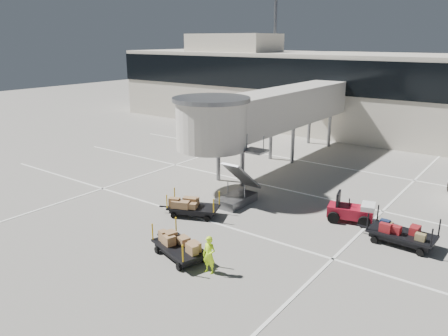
{
  "coord_description": "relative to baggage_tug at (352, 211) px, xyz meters",
  "views": [
    {
      "loc": [
        12.54,
        -14.95,
        9.46
      ],
      "look_at": [
        -2.43,
        5.19,
        2.0
      ],
      "focal_mm": 35.0,
      "sensor_mm": 36.0,
      "label": 1
    }
  ],
  "objects": [
    {
      "name": "box_cart_far",
      "position": [
        -7.41,
        -4.52,
        -0.03
      ],
      "size": [
        3.4,
        2.34,
        1.33
      ],
      "rotation": [
        0.0,
        0.0,
        0.4
      ],
      "color": "black",
      "rests_on": "ground"
    },
    {
      "name": "baggage_tug",
      "position": [
        0.0,
        0.0,
        0.0
      ],
      "size": [
        2.59,
        2.0,
        1.56
      ],
      "rotation": [
        0.0,
        0.0,
        0.24
      ],
      "color": "maroon",
      "rests_on": "ground"
    },
    {
      "name": "ground_worker",
      "position": [
        -2.8,
        -8.77,
        0.25
      ],
      "size": [
        0.62,
        0.43,
        1.63
      ],
      "primitive_type": "imported",
      "rotation": [
        0.0,
        0.0,
        0.07
      ],
      "color": "#C3FF1A",
      "rests_on": "ground"
    },
    {
      "name": "suitcase_cart",
      "position": [
        3.0,
        -1.29,
        -0.05
      ],
      "size": [
        3.73,
        1.6,
        1.45
      ],
      "rotation": [
        0.0,
        0.0,
        -0.03
      ],
      "color": "black",
      "rests_on": "ground"
    },
    {
      "name": "box_cart_near",
      "position": [
        -4.7,
        -8.52,
        -0.04
      ],
      "size": [
        3.48,
        2.13,
        1.34
      ],
      "rotation": [
        0.0,
        0.0,
        -0.29
      ],
      "color": "black",
      "rests_on": "ground"
    },
    {
      "name": "jet_bridge",
      "position": [
        -9.04,
        5.67,
        3.72
      ],
      "size": [
        5.7,
        20.4,
        6.03
      ],
      "color": "beige",
      "rests_on": "ground"
    },
    {
      "name": "ground",
      "position": [
        -5.07,
        -6.6,
        -0.57
      ],
      "size": [
        140.0,
        140.0,
        0.0
      ],
      "primitive_type": "plane",
      "color": "#9E998D",
      "rests_on": "ground"
    },
    {
      "name": "lane_markings",
      "position": [
        -5.74,
        2.74,
        -0.56
      ],
      "size": [
        40.0,
        30.0,
        0.02
      ],
      "color": "white",
      "rests_on": "ground"
    },
    {
      "name": "belt_loader",
      "position": [
        -19.9,
        17.41,
        0.28
      ],
      "size": [
        4.87,
        2.78,
        2.22
      ],
      "rotation": [
        0.0,
        0.0,
        0.24
      ],
      "color": "maroon",
      "rests_on": "ground"
    },
    {
      "name": "terminal",
      "position": [
        -5.42,
        23.35,
        3.54
      ],
      "size": [
        64.0,
        12.11,
        15.2
      ],
      "color": "beige",
      "rests_on": "ground"
    }
  ]
}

